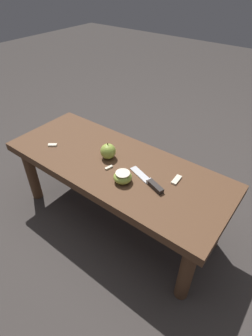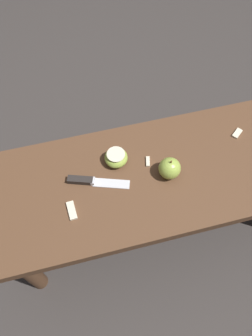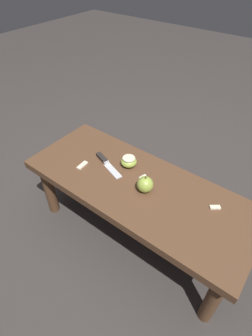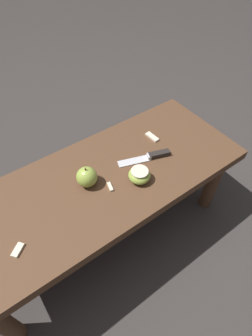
% 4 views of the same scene
% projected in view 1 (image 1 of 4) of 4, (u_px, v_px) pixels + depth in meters
% --- Properties ---
extents(ground_plane, '(8.00, 8.00, 0.00)m').
position_uv_depth(ground_plane, '(117.00, 217.00, 1.45)').
color(ground_plane, '#383330').
extents(wooden_bench, '(1.09, 0.44, 0.39)m').
position_uv_depth(wooden_bench, '(115.00, 172.00, 1.25)').
color(wooden_bench, brown).
rests_on(wooden_bench, ground_plane).
extents(knife, '(0.20, 0.09, 0.02)m').
position_uv_depth(knife, '(151.00, 183.00, 1.09)').
color(knife, silver).
rests_on(knife, wooden_bench).
extents(apple_whole, '(0.07, 0.07, 0.08)m').
position_uv_depth(apple_whole, '(108.00, 151.00, 1.22)').
color(apple_whole, '#9EB747').
rests_on(apple_whole, wooden_bench).
extents(apple_cut, '(0.08, 0.08, 0.05)m').
position_uv_depth(apple_cut, '(123.00, 177.00, 1.10)').
color(apple_cut, '#9EB747').
rests_on(apple_cut, wooden_bench).
extents(apple_slice_near_knife, '(0.05, 0.04, 0.01)m').
position_uv_depth(apple_slice_near_knife, '(52.00, 145.00, 1.32)').
color(apple_slice_near_knife, beige).
rests_on(apple_slice_near_knife, wooden_bench).
extents(apple_slice_center, '(0.02, 0.04, 0.01)m').
position_uv_depth(apple_slice_center, '(109.00, 168.00, 1.18)').
color(apple_slice_center, beige).
rests_on(apple_slice_center, wooden_bench).
extents(apple_slice_near_bowl, '(0.03, 0.06, 0.01)m').
position_uv_depth(apple_slice_near_bowl, '(176.00, 180.00, 1.11)').
color(apple_slice_near_bowl, beige).
rests_on(apple_slice_near_bowl, wooden_bench).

